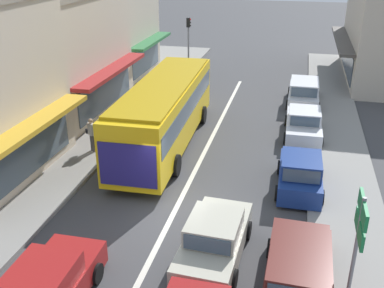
{
  "coord_description": "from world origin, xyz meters",
  "views": [
    {
      "loc": [
        3.94,
        -13.49,
        9.09
      ],
      "look_at": [
        -0.18,
        3.71,
        1.2
      ],
      "focal_mm": 42.0,
      "sensor_mm": 36.0,
      "label": 1
    }
  ],
  "objects_px": {
    "parked_sedan_kerb_third": "(304,124)",
    "directional_road_sign": "(359,230)",
    "city_bus": "(165,109)",
    "parked_wagon_kerb_front": "(298,272)",
    "parked_hatchback_kerb_second": "(300,174)",
    "pedestrian_browsing_midblock": "(138,94)",
    "parked_wagon_kerb_rear": "(304,93)",
    "traffic_light_downstreet": "(189,36)",
    "sedan_behind_bus_near": "(214,239)",
    "pedestrian_with_handbag_near": "(91,133)"
  },
  "relations": [
    {
      "from": "sedan_behind_bus_near",
      "to": "parked_wagon_kerb_rear",
      "type": "xyz_separation_m",
      "value": [
        2.53,
        15.88,
        0.08
      ]
    },
    {
      "from": "parked_wagon_kerb_front",
      "to": "pedestrian_browsing_midblock",
      "type": "distance_m",
      "value": 16.37
    },
    {
      "from": "directional_road_sign",
      "to": "pedestrian_with_handbag_near",
      "type": "bearing_deg",
      "value": 144.49
    },
    {
      "from": "sedan_behind_bus_near",
      "to": "parked_wagon_kerb_rear",
      "type": "distance_m",
      "value": 16.08
    },
    {
      "from": "city_bus",
      "to": "traffic_light_downstreet",
      "type": "xyz_separation_m",
      "value": [
        -2.1,
        13.23,
        0.97
      ]
    },
    {
      "from": "parked_hatchback_kerb_second",
      "to": "parked_wagon_kerb_rear",
      "type": "height_order",
      "value": "parked_wagon_kerb_rear"
    },
    {
      "from": "parked_sedan_kerb_third",
      "to": "sedan_behind_bus_near",
      "type": "bearing_deg",
      "value": -103.59
    },
    {
      "from": "city_bus",
      "to": "sedan_behind_bus_near",
      "type": "distance_m",
      "value": 8.96
    },
    {
      "from": "parked_wagon_kerb_rear",
      "to": "traffic_light_downstreet",
      "type": "distance_m",
      "value": 10.31
    },
    {
      "from": "parked_hatchback_kerb_second",
      "to": "pedestrian_with_handbag_near",
      "type": "relative_size",
      "value": 2.29
    },
    {
      "from": "parked_wagon_kerb_rear",
      "to": "pedestrian_browsing_midblock",
      "type": "relative_size",
      "value": 2.76
    },
    {
      "from": "parked_sedan_kerb_third",
      "to": "parked_wagon_kerb_rear",
      "type": "xyz_separation_m",
      "value": [
        -0.06,
        5.15,
        0.08
      ]
    },
    {
      "from": "pedestrian_with_handbag_near",
      "to": "parked_hatchback_kerb_second",
      "type": "bearing_deg",
      "value": -7.27
    },
    {
      "from": "sedan_behind_bus_near",
      "to": "pedestrian_with_handbag_near",
      "type": "distance_m",
      "value": 9.4
    },
    {
      "from": "pedestrian_with_handbag_near",
      "to": "parked_wagon_kerb_rear",
      "type": "bearing_deg",
      "value": 45.28
    },
    {
      "from": "pedestrian_browsing_midblock",
      "to": "parked_hatchback_kerb_second",
      "type": "bearing_deg",
      "value": -37.54
    },
    {
      "from": "parked_wagon_kerb_rear",
      "to": "pedestrian_with_handbag_near",
      "type": "height_order",
      "value": "pedestrian_with_handbag_near"
    },
    {
      "from": "parked_wagon_kerb_front",
      "to": "pedestrian_with_handbag_near",
      "type": "distance_m",
      "value": 12.06
    },
    {
      "from": "parked_wagon_kerb_front",
      "to": "parked_wagon_kerb_rear",
      "type": "bearing_deg",
      "value": 90.14
    },
    {
      "from": "parked_wagon_kerb_front",
      "to": "parked_hatchback_kerb_second",
      "type": "bearing_deg",
      "value": 90.52
    },
    {
      "from": "traffic_light_downstreet",
      "to": "pedestrian_with_handbag_near",
      "type": "relative_size",
      "value": 2.58
    },
    {
      "from": "parked_wagon_kerb_rear",
      "to": "city_bus",
      "type": "bearing_deg",
      "value": -129.28
    },
    {
      "from": "parked_hatchback_kerb_second",
      "to": "parked_sedan_kerb_third",
      "type": "xyz_separation_m",
      "value": [
        0.08,
        5.72,
        -0.05
      ]
    },
    {
      "from": "parked_wagon_kerb_front",
      "to": "directional_road_sign",
      "type": "relative_size",
      "value": 1.26
    },
    {
      "from": "parked_hatchback_kerb_second",
      "to": "directional_road_sign",
      "type": "distance_m",
      "value": 6.98
    },
    {
      "from": "city_bus",
      "to": "traffic_light_downstreet",
      "type": "relative_size",
      "value": 2.6
    },
    {
      "from": "city_bus",
      "to": "sedan_behind_bus_near",
      "type": "bearing_deg",
      "value": -63.5
    },
    {
      "from": "parked_hatchback_kerb_second",
      "to": "parked_wagon_kerb_rear",
      "type": "distance_m",
      "value": 10.87
    },
    {
      "from": "sedan_behind_bus_near",
      "to": "traffic_light_downstreet",
      "type": "height_order",
      "value": "traffic_light_downstreet"
    },
    {
      "from": "parked_wagon_kerb_front",
      "to": "parked_sedan_kerb_third",
      "type": "distance_m",
      "value": 11.79
    },
    {
      "from": "sedan_behind_bus_near",
      "to": "pedestrian_with_handbag_near",
      "type": "xyz_separation_m",
      "value": [
        -7.03,
        6.23,
        0.4
      ]
    },
    {
      "from": "parked_wagon_kerb_rear",
      "to": "pedestrian_browsing_midblock",
      "type": "xyz_separation_m",
      "value": [
        -9.46,
        -3.61,
        0.32
      ]
    },
    {
      "from": "sedan_behind_bus_near",
      "to": "parked_wagon_kerb_rear",
      "type": "bearing_deg",
      "value": 80.95
    },
    {
      "from": "sedan_behind_bus_near",
      "to": "parked_hatchback_kerb_second",
      "type": "height_order",
      "value": "parked_hatchback_kerb_second"
    },
    {
      "from": "city_bus",
      "to": "parked_wagon_kerb_front",
      "type": "distance_m",
      "value": 11.18
    },
    {
      "from": "parked_sedan_kerb_third",
      "to": "pedestrian_with_handbag_near",
      "type": "bearing_deg",
      "value": -154.93
    },
    {
      "from": "traffic_light_downstreet",
      "to": "pedestrian_with_handbag_near",
      "type": "height_order",
      "value": "traffic_light_downstreet"
    },
    {
      "from": "traffic_light_downstreet",
      "to": "directional_road_sign",
      "type": "distance_m",
      "value": 24.8
    },
    {
      "from": "parked_wagon_kerb_rear",
      "to": "directional_road_sign",
      "type": "relative_size",
      "value": 1.25
    },
    {
      "from": "parked_sedan_kerb_third",
      "to": "directional_road_sign",
      "type": "bearing_deg",
      "value": -84.09
    },
    {
      "from": "pedestrian_browsing_midblock",
      "to": "city_bus",
      "type": "bearing_deg",
      "value": -55.54
    },
    {
      "from": "parked_hatchback_kerb_second",
      "to": "pedestrian_browsing_midblock",
      "type": "height_order",
      "value": "pedestrian_browsing_midblock"
    },
    {
      "from": "city_bus",
      "to": "parked_wagon_kerb_front",
      "type": "height_order",
      "value": "city_bus"
    },
    {
      "from": "parked_wagon_kerb_rear",
      "to": "parked_hatchback_kerb_second",
      "type": "bearing_deg",
      "value": -90.07
    },
    {
      "from": "traffic_light_downstreet",
      "to": "pedestrian_browsing_midblock",
      "type": "bearing_deg",
      "value": -95.56
    },
    {
      "from": "parked_sedan_kerb_third",
      "to": "directional_road_sign",
      "type": "xyz_separation_m",
      "value": [
        1.27,
        -12.28,
        2.04
      ]
    },
    {
      "from": "traffic_light_downstreet",
      "to": "parked_sedan_kerb_third",
      "type": "bearing_deg",
      "value": -50.35
    },
    {
      "from": "parked_wagon_kerb_front",
      "to": "parked_wagon_kerb_rear",
      "type": "distance_m",
      "value": 16.94
    },
    {
      "from": "traffic_light_downstreet",
      "to": "directional_road_sign",
      "type": "bearing_deg",
      "value": -66.4
    },
    {
      "from": "parked_hatchback_kerb_second",
      "to": "city_bus",
      "type": "bearing_deg",
      "value": 155.63
    }
  ]
}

